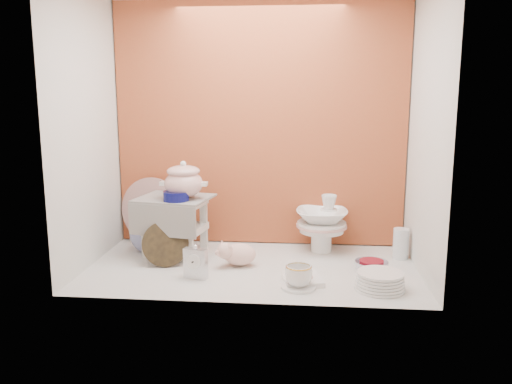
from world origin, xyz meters
The scene contains 17 objects.
ground centered at (0.00, 0.00, 0.00)m, with size 1.80×1.80×0.00m, color silver.
niche_shell centered at (0.00, 0.18, 0.93)m, with size 1.86×1.03×1.53m.
step_stool centered at (-0.48, 0.20, 0.17)m, with size 0.40×0.35×0.35m, color silver, non-canonical shape.
soup_tureen centered at (-0.41, 0.16, 0.46)m, with size 0.26×0.26×0.22m, color white, non-canonical shape.
cobalt_bowl centered at (-0.44, 0.10, 0.37)m, with size 0.15×0.15×0.05m, color #0A0C50.
floral_platter centered at (-0.68, 0.42, 0.21)m, with size 0.42×0.05×0.42m, color silver, non-canonical shape.
blue_white_vase centered at (-0.66, 0.27, 0.12)m, with size 0.23×0.23×0.24m, color silver.
lacquer_tray centered at (-0.48, 0.00, 0.12)m, with size 0.26×0.12×0.24m, color black, non-canonical shape.
mantel_clock centered at (-0.27, -0.20, 0.09)m, with size 0.12×0.04×0.18m, color silver.
plush_pig centered at (-0.07, 0.02, 0.07)m, with size 0.23×0.16×0.14m, color beige.
teacup_saucer centered at (0.26, -0.29, 0.01)m, with size 0.17×0.17×0.01m, color white.
gold_rim_teacup centered at (0.26, -0.29, 0.07)m, with size 0.13×0.13×0.11m, color white.
lattice_dish centered at (0.28, -0.20, 0.01)m, with size 0.19×0.19×0.03m, color white.
dinner_plate_stack centered at (0.66, -0.27, 0.04)m, with size 0.24×0.24×0.09m, color white.
crystal_bowl centered at (0.65, -0.01, 0.03)m, with size 0.18×0.18×0.06m, color silver.
clear_glass_vase centered at (0.84, 0.24, 0.09)m, with size 0.09×0.09×0.18m, color silver.
porcelain_tower centered at (0.39, 0.34, 0.18)m, with size 0.31×0.31×0.35m, color white, non-canonical shape.
Camera 1 is at (0.28, -2.76, 0.95)m, focal length 37.04 mm.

